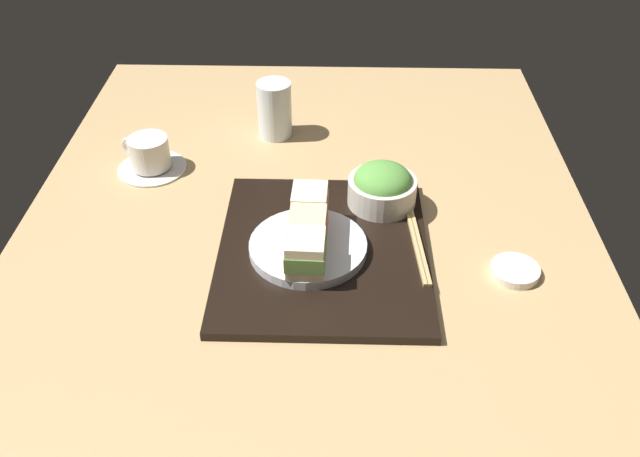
# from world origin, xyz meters

# --- Properties ---
(ground_plane) EXTENTS (1.40, 1.00, 0.03)m
(ground_plane) POSITION_xyz_m (0.00, 0.00, -0.01)
(ground_plane) COLOR tan
(serving_tray) EXTENTS (0.39, 0.34, 0.02)m
(serving_tray) POSITION_xyz_m (-0.02, -0.03, 0.01)
(serving_tray) COLOR black
(serving_tray) RESTS_ON ground_plane
(sandwich_plate) EXTENTS (0.19, 0.19, 0.02)m
(sandwich_plate) POSITION_xyz_m (-0.03, -0.01, 0.02)
(sandwich_plate) COLOR silver
(sandwich_plate) RESTS_ON serving_tray
(sandwich_near) EXTENTS (0.07, 0.06, 0.06)m
(sandwich_near) POSITION_xyz_m (-0.09, -0.01, 0.06)
(sandwich_near) COLOR #EFE5C1
(sandwich_near) RESTS_ON sandwich_plate
(sandwich_middle) EXTENTS (0.07, 0.06, 0.06)m
(sandwich_middle) POSITION_xyz_m (-0.03, -0.01, 0.06)
(sandwich_middle) COLOR beige
(sandwich_middle) RESTS_ON sandwich_plate
(sandwich_far) EXTENTS (0.07, 0.06, 0.06)m
(sandwich_far) POSITION_xyz_m (0.03, -0.01, 0.06)
(sandwich_far) COLOR #EFE5C1
(sandwich_far) RESTS_ON sandwich_plate
(salad_bowl) EXTENTS (0.12, 0.12, 0.08)m
(salad_bowl) POSITION_xyz_m (0.11, -0.13, 0.05)
(salad_bowl) COLOR silver
(salad_bowl) RESTS_ON serving_tray
(chopsticks_pair) EXTENTS (0.23, 0.03, 0.01)m
(chopsticks_pair) POSITION_xyz_m (-0.00, -0.18, 0.02)
(chopsticks_pair) COLOR tan
(chopsticks_pair) RESTS_ON serving_tray
(coffee_cup) EXTENTS (0.13, 0.13, 0.07)m
(coffee_cup) POSITION_xyz_m (0.23, 0.31, 0.03)
(coffee_cup) COLOR silver
(coffee_cup) RESTS_ON ground_plane
(drinking_glass) EXTENTS (0.07, 0.07, 0.12)m
(drinking_glass) POSITION_xyz_m (0.37, 0.08, 0.06)
(drinking_glass) COLOR silver
(drinking_glass) RESTS_ON ground_plane
(small_sauce_dish) EXTENTS (0.08, 0.08, 0.01)m
(small_sauce_dish) POSITION_xyz_m (-0.06, -0.33, 0.01)
(small_sauce_dish) COLOR silver
(small_sauce_dish) RESTS_ON ground_plane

